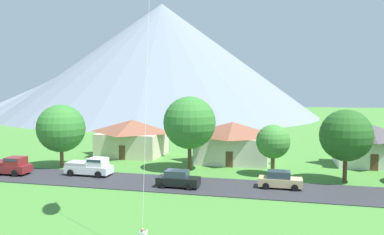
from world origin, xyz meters
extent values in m
cube|color=#2D2D33|center=(0.00, 30.06, 0.04)|extent=(160.00, 6.86, 0.08)
cone|color=slate|center=(-35.59, 124.51, 19.89)|extent=(108.76, 108.76, 39.78)
cone|color=gray|center=(-63.70, 170.59, 15.78)|extent=(137.57, 137.57, 31.56)
cone|color=slate|center=(-65.05, 143.75, 13.43)|extent=(94.10, 94.10, 26.87)
cube|color=beige|center=(-14.25, 44.91, 1.69)|extent=(8.85, 7.44, 3.39)
pyramid|color=brown|center=(-14.25, 44.91, 4.32)|extent=(9.55, 8.04, 1.86)
cube|color=brown|center=(-14.25, 41.17, 1.00)|extent=(0.90, 0.06, 2.00)
cube|color=beige|center=(0.77, 42.79, 1.75)|extent=(9.36, 6.13, 3.50)
pyramid|color=brown|center=(0.77, 42.79, 4.46)|extent=(10.10, 6.62, 1.92)
cube|color=brown|center=(0.77, 39.71, 1.00)|extent=(0.90, 0.06, 2.00)
cube|color=silver|center=(17.88, 44.92, 1.72)|extent=(7.94, 6.16, 3.44)
pyramid|color=#474247|center=(17.88, 44.92, 4.38)|extent=(8.57, 6.66, 1.89)
cube|color=brown|center=(17.88, 41.82, 1.00)|extent=(0.90, 0.06, 2.00)
cylinder|color=#4C3823|center=(13.61, 35.11, 1.47)|extent=(0.44, 0.44, 2.94)
sphere|color=#23561E|center=(13.61, 35.11, 4.97)|extent=(5.40, 5.40, 5.40)
cylinder|color=brown|center=(-19.64, 35.06, 1.33)|extent=(0.44, 0.44, 2.66)
sphere|color=#33752D|center=(-19.64, 35.06, 4.88)|extent=(5.93, 5.93, 5.93)
cylinder|color=brown|center=(6.16, 36.57, 1.22)|extent=(0.44, 0.44, 2.44)
sphere|color=#3D7F33|center=(6.16, 36.57, 3.87)|extent=(3.82, 3.82, 3.82)
cylinder|color=#4C3823|center=(-3.67, 37.15, 1.69)|extent=(0.44, 0.44, 3.37)
sphere|color=#33752D|center=(-3.67, 37.15, 5.74)|extent=(6.31, 6.31, 6.31)
cube|color=black|center=(-2.77, 28.87, 0.68)|extent=(4.23, 1.87, 0.80)
cube|color=#2D3847|center=(-2.92, 28.87, 1.42)|extent=(2.23, 1.62, 0.68)
cylinder|color=black|center=(-1.40, 29.77, 0.40)|extent=(0.64, 0.25, 0.64)
cylinder|color=black|center=(-1.43, 27.93, 0.40)|extent=(0.64, 0.25, 0.64)
cylinder|color=black|center=(-4.10, 29.81, 0.40)|extent=(0.64, 0.25, 0.64)
cylinder|color=black|center=(-4.13, 27.97, 0.40)|extent=(0.64, 0.25, 0.64)
cube|color=tan|center=(7.06, 30.91, 0.68)|extent=(4.20, 1.81, 0.80)
cube|color=#2D3847|center=(6.91, 30.91, 1.42)|extent=(2.20, 1.59, 0.68)
cylinder|color=black|center=(8.41, 31.83, 0.40)|extent=(0.64, 0.24, 0.64)
cylinder|color=black|center=(8.41, 29.99, 0.40)|extent=(0.64, 0.24, 0.64)
cylinder|color=black|center=(5.71, 31.83, 0.40)|extent=(0.64, 0.24, 0.64)
cylinder|color=black|center=(5.71, 29.99, 0.40)|extent=(0.64, 0.24, 0.64)
cube|color=maroon|center=(-23.27, 29.79, 0.75)|extent=(5.28, 2.21, 0.84)
cube|color=maroon|center=(-22.17, 29.84, 1.62)|extent=(1.97, 1.92, 0.90)
cube|color=#2D3847|center=(-22.17, 29.84, 1.89)|extent=(1.69, 1.95, 0.28)
cylinder|color=black|center=(-21.62, 30.88, 0.46)|extent=(0.77, 0.31, 0.76)
cylinder|color=black|center=(-21.53, 28.84, 0.46)|extent=(0.77, 0.31, 0.76)
cylinder|color=black|center=(-25.01, 30.74, 0.46)|extent=(0.77, 0.31, 0.76)
cube|color=white|center=(-13.96, 31.50, 0.75)|extent=(5.24, 2.11, 0.84)
cube|color=white|center=(-12.86, 31.48, 1.62)|extent=(1.94, 1.88, 0.90)
cube|color=#2D3847|center=(-12.86, 31.48, 1.89)|extent=(1.65, 1.91, 0.28)
cube|color=#B7B7B7|center=(-15.11, 31.53, 1.35)|extent=(2.74, 2.02, 0.36)
cylinder|color=black|center=(-12.24, 32.49, 0.46)|extent=(0.77, 0.30, 0.76)
cylinder|color=black|center=(-12.28, 30.45, 0.46)|extent=(0.77, 0.30, 0.76)
cylinder|color=black|center=(-15.63, 32.56, 0.46)|extent=(0.77, 0.30, 0.76)
cylinder|color=black|center=(-15.68, 30.52, 0.46)|extent=(0.77, 0.30, 0.76)
sphere|color=#9E7051|center=(-0.68, 13.59, 1.57)|extent=(0.21, 0.21, 0.21)
cylinder|color=white|center=(-0.90, 13.65, 1.31)|extent=(0.18, 0.55, 0.37)
cylinder|color=white|center=(-0.46, 13.65, 1.31)|extent=(0.18, 0.55, 0.37)
cylinder|color=silver|center=(-1.00, 15.41, 10.00)|extent=(0.68, 3.66, 16.91)
camera|label=1|loc=(7.27, -6.87, 9.86)|focal=35.64mm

